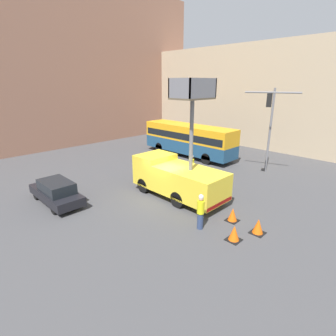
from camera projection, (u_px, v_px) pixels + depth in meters
ground_plane at (161, 197)px, 17.53m from camera, size 120.00×120.00×0.00m
building_backdrop_far at (23, 64)px, 30.20m from camera, size 44.00×10.00×18.74m
building_backdrop_side at (257, 95)px, 34.21m from camera, size 10.00×28.00×11.58m
utility_truck at (178, 175)px, 17.20m from camera, size 2.55×6.55×7.56m
city_bus at (189, 138)px, 27.07m from camera, size 2.54×10.39×3.22m
traffic_light_pole at (270, 118)px, 20.40m from camera, size 4.00×3.75×6.94m
road_worker_near_truck at (201, 212)px, 13.51m from camera, size 0.38×0.38×1.94m
road_worker_directing at (192, 166)px, 20.87m from camera, size 0.38×0.38×1.92m
traffic_cone_near_truck at (258, 227)px, 13.27m from camera, size 0.69×0.69×0.79m
traffic_cone_mid_road at (234, 233)px, 12.68m from camera, size 0.68×0.68×0.78m
traffic_cone_far_side at (233, 215)px, 14.48m from camera, size 0.66×0.66×0.75m
parked_car_curbside at (56, 192)px, 16.53m from camera, size 1.73×4.59×1.50m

